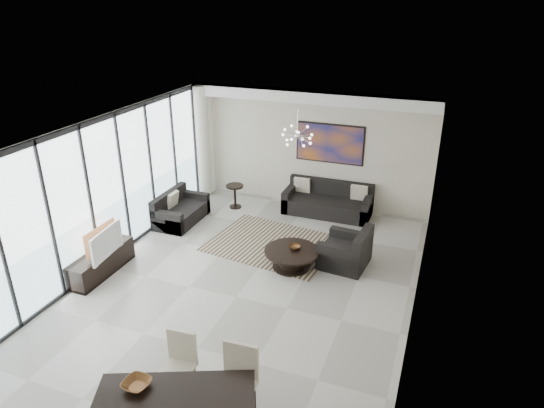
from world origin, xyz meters
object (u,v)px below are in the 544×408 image
at_px(coffee_table, 292,258).
at_px(dining_table, 174,406).
at_px(television, 102,242).
at_px(sofa_main, 328,203).
at_px(tv_console, 102,262).

distance_m(coffee_table, dining_table, 4.45).
bearing_deg(television, coffee_table, -69.45).
distance_m(coffee_table, television, 3.61).
height_order(sofa_main, dining_table, dining_table).
relative_size(tv_console, television, 1.59).
bearing_deg(coffee_table, tv_console, -155.97).
bearing_deg(dining_table, television, 138.76).
distance_m(television, dining_table, 4.33).
distance_m(tv_console, television, 0.54).
bearing_deg(tv_console, television, -25.17).
height_order(coffee_table, sofa_main, sofa_main).
bearing_deg(tv_console, sofa_main, 51.42).
bearing_deg(television, tv_console, 59.20).
height_order(coffee_table, television, television).
relative_size(sofa_main, tv_console, 1.39).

